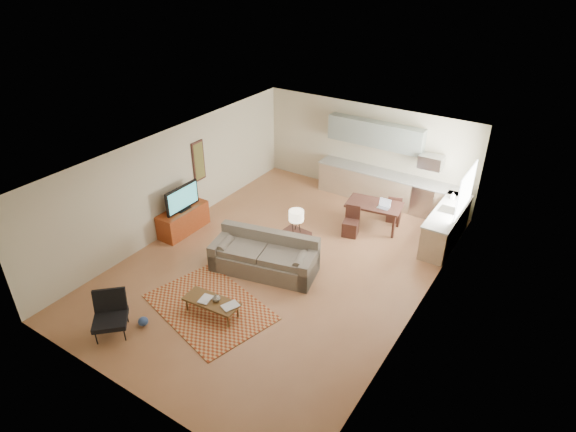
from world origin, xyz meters
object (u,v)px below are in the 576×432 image
Objects in this scene: armchair at (110,316)px; tv_credenza at (183,220)px; dining_table at (373,216)px; coffee_table at (212,307)px; console_table at (296,245)px; sofa at (264,255)px.

armchair is 3.86m from tv_credenza.
dining_table is at bearing 34.87° from tv_credenza.
console_table reaches higher than coffee_table.
console_table is 0.52× the size of dining_table.
sofa reaches higher than tv_credenza.
sofa is 3.02× the size of armchair.
armchair is at bearing -135.02° from coffee_table.
armchair reaches higher than console_table.
dining_table is at bearing 71.11° from coffee_table.
console_table is at bearing 24.76° from armchair.
tv_credenza is at bearing 161.11° from sofa.
tv_credenza is 1.96× the size of console_table.
sofa reaches higher than armchair.
tv_credenza is 1.01× the size of dining_table.
sofa reaches higher than console_table.
console_table is (0.35, 2.65, 0.19)m from coffee_table.
console_table reaches higher than dining_table.
armchair is at bearing -106.69° from console_table.
tv_credenza is at bearing -165.11° from console_table.
coffee_table is at bearing -113.45° from dining_table.
dining_table is (2.59, 6.40, -0.06)m from armchair.
armchair is 0.59× the size of dining_table.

